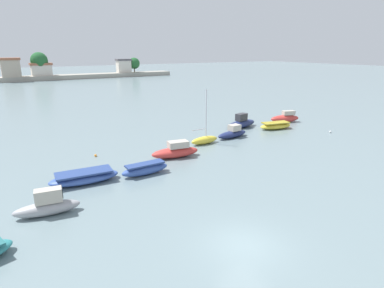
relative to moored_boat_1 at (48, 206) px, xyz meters
The scene contains 13 objects.
ground_plane 12.35m from the moored_boat_1, 47.51° to the right, with size 400.00×400.00×0.00m, color slate.
moored_boat_1 is the anchor object (origin of this frame).
moored_boat_2 5.10m from the moored_boat_1, 50.77° to the left, with size 5.40×2.39×0.92m.
moored_boat_3 8.53m from the moored_boat_1, 21.04° to the left, with size 4.11×1.27×0.97m.
moored_boat_4 13.50m from the moored_boat_1, 24.62° to the left, with size 4.86×2.26×1.58m.
moored_boat_5 18.93m from the moored_boat_1, 24.87° to the left, with size 3.42×1.14×5.97m.
moored_boat_6 23.08m from the moored_boat_1, 21.46° to the left, with size 4.41×1.69×1.51m.
moored_boat_7 28.22m from the moored_boat_1, 24.65° to the left, with size 5.28×2.54×1.90m.
moored_boat_8 30.26m from the moored_boat_1, 16.98° to the left, with size 4.69×2.58×0.89m.
moored_boat_9 34.91m from the moored_boat_1, 18.46° to the left, with size 4.54×2.63×1.63m.
mooring_buoy_0 11.39m from the moored_boat_1, 59.91° to the left, with size 0.25×0.25×0.25m, color orange.
mooring_buoy_1 33.47m from the moored_boat_1, ahead, with size 0.27×0.27×0.27m, color white.
distant_shoreline 99.83m from the moored_boat_1, 84.26° to the left, with size 102.27×6.35×9.13m.
Camera 1 is at (-10.16, -11.17, 10.04)m, focal length 30.07 mm.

